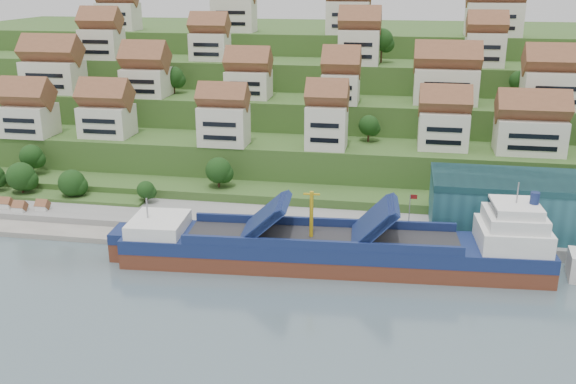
# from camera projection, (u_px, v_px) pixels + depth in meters

# --- Properties ---
(ground) EXTENTS (300.00, 300.00, 0.00)m
(ground) POSITION_uv_depth(u_px,v_px,m) (300.00, 264.00, 109.45)
(ground) COLOR slate
(ground) RESTS_ON ground
(quay) EXTENTS (180.00, 14.00, 2.20)m
(quay) POSITION_uv_depth(u_px,v_px,m) (418.00, 233.00, 119.81)
(quay) COLOR gray
(quay) RESTS_ON ground
(pebble_beach) EXTENTS (45.00, 20.00, 1.00)m
(pebble_beach) POSITION_uv_depth(u_px,v_px,m) (27.00, 215.00, 130.01)
(pebble_beach) COLOR gray
(pebble_beach) RESTS_ON ground
(hillside) EXTENTS (260.00, 128.00, 31.00)m
(hillside) POSITION_uv_depth(u_px,v_px,m) (351.00, 96.00, 202.65)
(hillside) COLOR #2D4C1E
(hillside) RESTS_ON ground
(hillside_village) EXTENTS (160.47, 62.81, 29.18)m
(hillside_village) POSITION_uv_depth(u_px,v_px,m) (349.00, 72.00, 157.45)
(hillside_village) COLOR silver
(hillside_village) RESTS_ON ground
(hillside_trees) EXTENTS (138.10, 62.58, 31.03)m
(hillside_trees) POSITION_uv_depth(u_px,v_px,m) (266.00, 118.00, 146.72)
(hillside_trees) COLOR #1B4115
(hillside_trees) RESTS_ON ground
(flagpole) EXTENTS (1.28, 0.16, 8.00)m
(flagpole) POSITION_uv_depth(u_px,v_px,m) (410.00, 212.00, 113.60)
(flagpole) COLOR gray
(flagpole) RESTS_ON quay
(beach_huts) EXTENTS (14.40, 3.70, 2.20)m
(beach_huts) POSITION_uv_depth(u_px,v_px,m) (14.00, 210.00, 128.66)
(beach_huts) COLOR white
(beach_huts) RESTS_ON pebble_beach
(cargo_ship) EXTENTS (71.22, 15.41, 15.58)m
(cargo_ship) POSITION_uv_depth(u_px,v_px,m) (344.00, 250.00, 107.54)
(cargo_ship) COLOR brown
(cargo_ship) RESTS_ON ground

